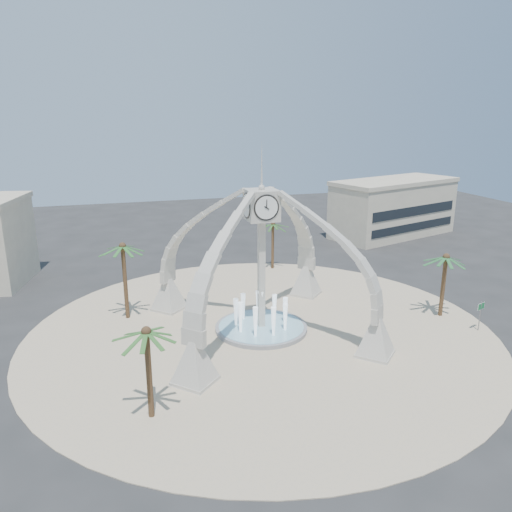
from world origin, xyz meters
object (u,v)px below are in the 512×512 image
object	(u,v)px
clock_tower	(261,259)
street_sign	(481,310)
fountain	(261,327)
palm_west	(123,247)
palm_south	(146,333)
palm_east	(446,258)
palm_north	(273,225)

from	to	relation	value
clock_tower	street_sign	bearing A→B (deg)	-17.23
clock_tower	fountain	bearing A→B (deg)	90.00
clock_tower	palm_west	size ratio (longest dim) A/B	2.35
palm_west	street_sign	bearing A→B (deg)	-21.97
palm_south	street_sign	bearing A→B (deg)	9.49
palm_east	street_sign	size ratio (longest dim) A/B	2.39
fountain	palm_west	world-z (taller)	palm_west
clock_tower	street_sign	world-z (taller)	clock_tower
fountain	palm_north	size ratio (longest dim) A/B	1.28
palm_south	fountain	bearing A→B (deg)	44.85
fountain	palm_east	distance (m)	17.87
fountain	palm_north	xyz separation A→B (m)	(6.67, 16.72, 5.20)
clock_tower	palm_north	distance (m)	18.03
fountain	street_sign	distance (m)	18.94
fountain	street_sign	xyz separation A→B (m)	(18.02, -5.59, 1.65)
palm_east	palm_west	distance (m)	29.07
clock_tower	palm_east	size ratio (longest dim) A/B	2.77
clock_tower	palm_north	size ratio (longest dim) A/B	2.88
palm_north	street_sign	bearing A→B (deg)	-63.04
clock_tower	fountain	size ratio (longest dim) A/B	2.24
palm_east	fountain	bearing A→B (deg)	174.05
palm_east	palm_north	xyz separation A→B (m)	(-10.28, 18.48, -0.16)
palm_west	palm_north	xyz separation A→B (m)	(17.67, 10.60, -1.29)
palm_west	palm_north	bearing A→B (deg)	30.95
fountain	palm_east	bearing A→B (deg)	-5.95
palm_south	palm_west	bearing A→B (deg)	92.12
palm_west	palm_north	size ratio (longest dim) A/B	1.22
clock_tower	palm_west	world-z (taller)	clock_tower
palm_north	clock_tower	bearing A→B (deg)	-111.76
palm_north	street_sign	xyz separation A→B (m)	(11.35, -22.31, -3.54)
palm_south	palm_east	bearing A→B (deg)	17.40
palm_east	street_sign	distance (m)	5.43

